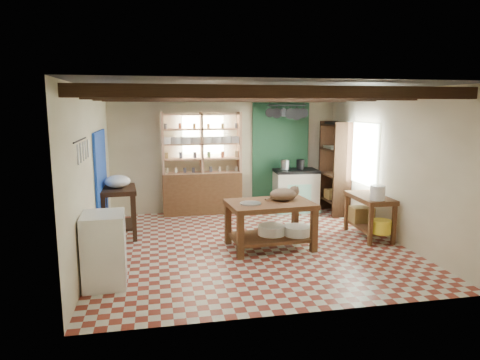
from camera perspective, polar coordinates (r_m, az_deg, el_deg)
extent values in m
cube|color=maroon|center=(7.34, 1.35, -8.68)|extent=(5.00, 5.00, 0.02)
cube|color=#46454A|center=(6.97, 1.44, 12.14)|extent=(5.00, 5.00, 0.02)
cube|color=beige|center=(9.47, -1.92, 3.62)|extent=(5.00, 0.04, 2.60)
cube|color=beige|center=(4.67, 8.13, -2.84)|extent=(5.00, 0.04, 2.60)
cube|color=beige|center=(6.94, -19.20, 0.84)|extent=(0.04, 5.00, 2.60)
cube|color=beige|center=(7.96, 19.25, 1.92)|extent=(0.04, 5.00, 2.60)
cube|color=#341E12|center=(6.96, 1.44, 11.15)|extent=(5.00, 3.80, 0.15)
cube|color=#163DA8|center=(7.84, -18.02, 0.40)|extent=(0.04, 1.40, 1.60)
cube|color=#1C462C|center=(9.73, 5.41, 3.45)|extent=(1.30, 0.04, 2.30)
cube|color=silver|center=(9.35, -4.95, 5.97)|extent=(0.90, 0.02, 0.80)
cube|color=silver|center=(8.81, 15.90, 3.45)|extent=(0.02, 1.30, 1.20)
cube|color=black|center=(5.69, -20.49, 3.80)|extent=(0.06, 0.90, 0.28)
cube|color=black|center=(9.27, 6.25, 8.89)|extent=(0.86, 0.12, 0.36)
cube|color=tan|center=(9.23, -5.09, 2.18)|extent=(1.70, 0.34, 2.20)
cube|color=#341E12|center=(9.49, 12.52, 1.58)|extent=(0.40, 0.86, 2.00)
cube|color=brown|center=(7.09, 3.99, -6.00)|extent=(1.43, 1.02, 0.78)
cube|color=beige|center=(9.62, 7.41, -1.36)|extent=(0.99, 0.70, 0.94)
cube|color=#341E12|center=(7.97, -15.82, -4.14)|extent=(0.68, 0.93, 0.89)
cube|color=white|center=(5.90, -17.64, -8.82)|extent=(0.55, 0.66, 0.96)
cube|color=brown|center=(7.99, 16.82, -4.66)|extent=(0.55, 1.06, 0.76)
ellipsoid|color=#917154|center=(7.11, 5.80, -1.93)|extent=(0.53, 0.45, 0.21)
cylinder|color=#A6A6AE|center=(6.84, 1.41, -3.13)|extent=(0.37, 0.37, 0.02)
cylinder|color=white|center=(7.18, 4.23, -6.66)|extent=(0.49, 0.49, 0.16)
cylinder|color=white|center=(7.19, 7.66, -6.72)|extent=(0.47, 0.47, 0.15)
cylinder|color=#A6A6AE|center=(9.47, 6.02, 2.00)|extent=(0.20, 0.20, 0.21)
cylinder|color=black|center=(9.56, 8.06, 2.05)|extent=(0.18, 0.18, 0.22)
ellipsoid|color=white|center=(7.86, -16.01, -0.18)|extent=(0.48, 0.48, 0.22)
cylinder|color=white|center=(7.56, 17.87, -1.62)|extent=(0.25, 0.25, 0.25)
cube|color=olive|center=(8.26, 15.87, -4.42)|extent=(0.40, 0.33, 0.28)
cylinder|color=yellow|center=(7.63, 18.34, -5.92)|extent=(0.32, 0.32, 0.23)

